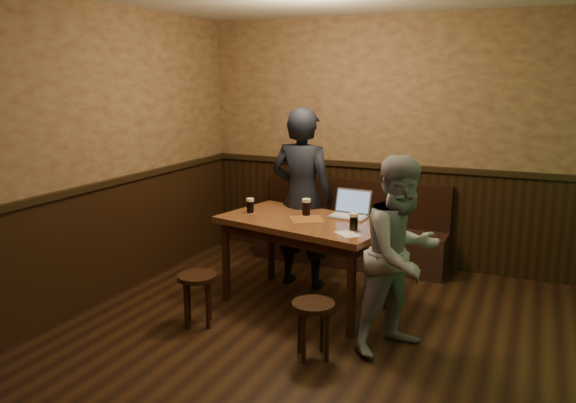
% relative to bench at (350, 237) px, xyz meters
% --- Properties ---
extents(room, '(5.04, 6.04, 2.84)m').
position_rel_bench_xyz_m(room, '(0.63, -2.53, 0.89)').
color(room, black).
rests_on(room, ground).
extents(bench, '(2.20, 0.50, 0.95)m').
position_rel_bench_xyz_m(bench, '(0.00, 0.00, 0.00)').
color(bench, black).
rests_on(bench, ground).
extents(pub_table, '(1.71, 1.19, 0.84)m').
position_rel_bench_xyz_m(pub_table, '(0.00, -1.36, 0.41)').
color(pub_table, '#5B311A').
rests_on(pub_table, ground).
extents(stool_left, '(0.42, 0.42, 0.46)m').
position_rel_bench_xyz_m(stool_left, '(-0.68, -2.17, 0.05)').
color(stool_left, black).
rests_on(stool_left, ground).
extents(stool_right, '(0.39, 0.39, 0.45)m').
position_rel_bench_xyz_m(stool_right, '(0.45, -2.31, 0.05)').
color(stool_right, black).
rests_on(stool_right, ground).
extents(pint_left, '(0.10, 0.10, 0.15)m').
position_rel_bench_xyz_m(pint_left, '(-0.58, -1.37, 0.60)').
color(pint_left, '#B63816').
rests_on(pint_left, pub_table).
extents(pint_mid, '(0.11, 0.11, 0.17)m').
position_rel_bench_xyz_m(pint_mid, '(-0.05, -1.24, 0.61)').
color(pint_mid, '#B63816').
rests_on(pint_mid, pub_table).
extents(pint_right, '(0.10, 0.10, 0.15)m').
position_rel_bench_xyz_m(pint_right, '(0.52, -1.56, 0.60)').
color(pint_right, '#B63816').
rests_on(pint_right, pub_table).
extents(laptop, '(0.37, 0.31, 0.25)m').
position_rel_bench_xyz_m(laptop, '(0.34, -1.09, 0.59)').
color(laptop, silver).
rests_on(laptop, pub_table).
extents(menu, '(0.26, 0.26, 0.00)m').
position_rel_bench_xyz_m(menu, '(0.51, -1.69, 0.53)').
color(menu, silver).
rests_on(menu, pub_table).
extents(person_suit, '(0.68, 0.45, 1.84)m').
position_rel_bench_xyz_m(person_suit, '(-0.24, -0.89, 0.61)').
color(person_suit, black).
rests_on(person_suit, ground).
extents(person_grey, '(0.90, 0.95, 1.55)m').
position_rel_bench_xyz_m(person_grey, '(1.01, -1.89, 0.46)').
color(person_grey, '#939398').
rests_on(person_grey, ground).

